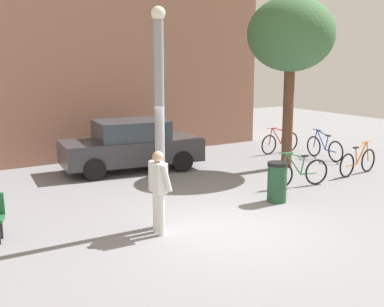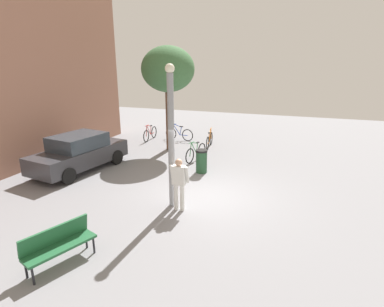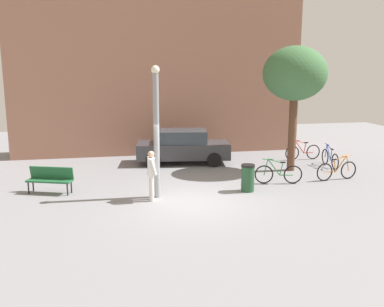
# 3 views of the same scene
# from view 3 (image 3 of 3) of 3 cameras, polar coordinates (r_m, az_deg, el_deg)

# --- Properties ---
(ground_plane) EXTENTS (36.00, 36.00, 0.00)m
(ground_plane) POSITION_cam_3_polar(r_m,az_deg,el_deg) (13.96, 0.22, -6.62)
(ground_plane) COLOR gray
(building_facade) EXTENTS (14.59, 2.00, 8.67)m
(building_facade) POSITION_cam_3_polar(r_m,az_deg,el_deg) (22.22, -4.52, 11.39)
(building_facade) COLOR #9E6B56
(building_facade) RESTS_ON ground_plane
(lamppost) EXTENTS (0.28, 0.28, 4.41)m
(lamppost) POSITION_cam_3_polar(r_m,az_deg,el_deg) (14.11, -4.81, 3.30)
(lamppost) COLOR gray
(lamppost) RESTS_ON ground_plane
(person_by_lamppost) EXTENTS (0.28, 0.59, 1.67)m
(person_by_lamppost) POSITION_cam_3_polar(r_m,az_deg,el_deg) (14.02, -5.47, -2.49)
(person_by_lamppost) COLOR white
(person_by_lamppost) RESTS_ON ground_plane
(park_bench) EXTENTS (1.67, 0.99, 0.92)m
(park_bench) POSITION_cam_3_polar(r_m,az_deg,el_deg) (15.72, -18.47, -3.09)
(park_bench) COLOR #236038
(park_bench) RESTS_ON ground_plane
(plaza_tree) EXTENTS (2.64, 2.64, 5.23)m
(plaza_tree) POSITION_cam_3_polar(r_m,az_deg,el_deg) (18.31, 13.64, 10.25)
(plaza_tree) COLOR brown
(plaza_tree) RESTS_ON ground_plane
(bicycle_red) EXTENTS (1.81, 0.13, 0.97)m
(bicycle_red) POSITION_cam_3_polar(r_m,az_deg,el_deg) (21.00, 14.62, 0.21)
(bicycle_red) COLOR black
(bicycle_red) RESTS_ON ground_plane
(bicycle_blue) EXTENTS (0.25, 1.80, 0.97)m
(bicycle_blue) POSITION_cam_3_polar(r_m,az_deg,el_deg) (19.82, 18.02, -0.63)
(bicycle_blue) COLOR black
(bicycle_blue) RESTS_ON ground_plane
(bicycle_green) EXTENTS (1.78, 0.41, 0.97)m
(bicycle_green) POSITION_cam_3_polar(r_m,az_deg,el_deg) (16.45, 11.50, -2.68)
(bicycle_green) COLOR black
(bicycle_green) RESTS_ON ground_plane
(bicycle_orange) EXTENTS (1.80, 0.26, 0.97)m
(bicycle_orange) POSITION_cam_3_polar(r_m,az_deg,el_deg) (17.59, 18.87, -2.16)
(bicycle_orange) COLOR black
(bicycle_orange) RESTS_ON ground_plane
(parked_car_charcoal) EXTENTS (4.40, 2.30, 1.55)m
(parked_car_charcoal) POSITION_cam_3_polar(r_m,az_deg,el_deg) (19.52, -1.18, 0.92)
(parked_car_charcoal) COLOR #38383D
(parked_car_charcoal) RESTS_ON ground_plane
(trash_bin) EXTENTS (0.49, 0.49, 0.98)m
(trash_bin) POSITION_cam_3_polar(r_m,az_deg,el_deg) (15.23, 7.50, -3.25)
(trash_bin) COLOR #234C2D
(trash_bin) RESTS_ON ground_plane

